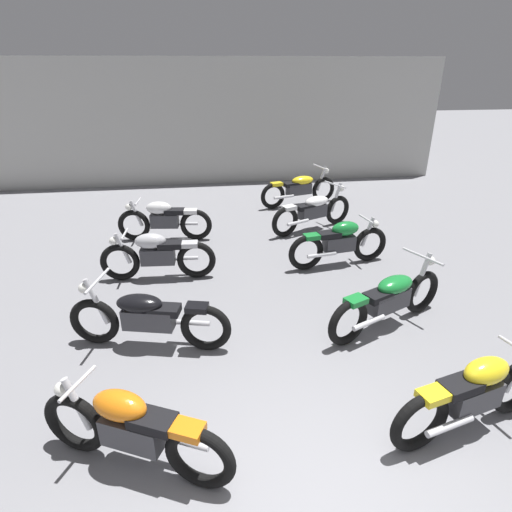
{
  "coord_description": "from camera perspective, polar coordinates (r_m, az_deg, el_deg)",
  "views": [
    {
      "loc": [
        -0.88,
        -2.04,
        3.47
      ],
      "look_at": [
        0.0,
        4.24,
        0.55
      ],
      "focal_mm": 29.74,
      "sensor_mm": 36.0,
      "label": 1
    }
  ],
  "objects": [
    {
      "name": "motorcycle_left_row_2",
      "position": [
        7.44,
        -13.15,
        0.19
      ],
      "size": [
        1.97,
        0.48,
        0.88
      ],
      "color": "black",
      "rests_on": "ground"
    },
    {
      "name": "motorcycle_right_row_4",
      "position": [
        11.24,
        5.85,
        9.06
      ],
      "size": [
        2.12,
        0.86,
        0.97
      ],
      "color": "black",
      "rests_on": "ground"
    },
    {
      "name": "motorcycle_right_row_1",
      "position": [
        6.23,
        17.47,
        -5.51
      ],
      "size": [
        2.02,
        1.07,
        0.97
      ],
      "color": "black",
      "rests_on": "ground"
    },
    {
      "name": "motorcycle_left_row_3",
      "position": [
        9.09,
        -12.26,
        4.83
      ],
      "size": [
        1.97,
        0.48,
        0.88
      ],
      "color": "black",
      "rests_on": "ground"
    },
    {
      "name": "back_wall",
      "position": [
        13.27,
        -4.31,
        17.46
      ],
      "size": [
        13.31,
        0.24,
        3.6
      ],
      "primitive_type": "cube",
      "color": "#B2B2AD",
      "rests_on": "ground"
    },
    {
      "name": "motorcycle_left_row_1",
      "position": [
        5.73,
        -14.38,
        -7.94
      ],
      "size": [
        2.13,
        0.79,
        0.97
      ],
      "color": "black",
      "rests_on": "ground"
    },
    {
      "name": "motorcycle_right_row_2",
      "position": [
        7.9,
        11.2,
        1.84
      ],
      "size": [
        1.96,
        0.59,
        0.88
      ],
      "color": "black",
      "rests_on": "ground"
    },
    {
      "name": "motorcycle_right_row_0",
      "position": [
        4.94,
        27.28,
        -16.13
      ],
      "size": [
        1.94,
        0.69,
        0.88
      ],
      "color": "black",
      "rests_on": "ground"
    },
    {
      "name": "motorcycle_right_row_3",
      "position": [
        9.54,
        7.69,
        6.08
      ],
      "size": [
        2.02,
        1.07,
        0.97
      ],
      "color": "black",
      "rests_on": "ground"
    },
    {
      "name": "motorcycle_left_row_0",
      "position": [
        4.27,
        -16.31,
        -21.44
      ],
      "size": [
        1.83,
        0.95,
        0.88
      ],
      "color": "black",
      "rests_on": "ground"
    }
  ]
}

